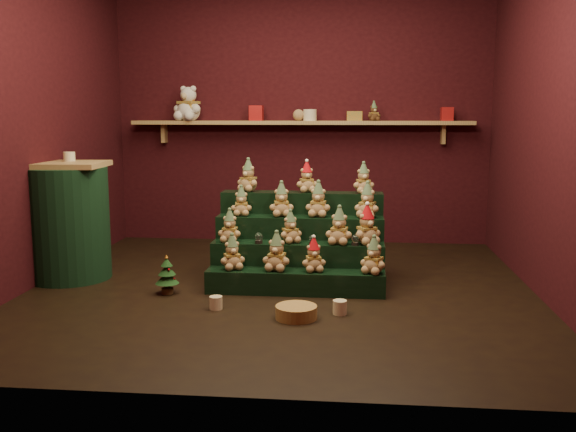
# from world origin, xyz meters

# --- Properties ---
(ground) EXTENTS (4.00, 4.00, 0.00)m
(ground) POSITION_xyz_m (0.00, 0.00, 0.00)
(ground) COLOR black
(ground) RESTS_ON ground
(back_wall) EXTENTS (4.00, 0.10, 2.80)m
(back_wall) POSITION_xyz_m (0.00, 2.05, 1.40)
(back_wall) COLOR black
(back_wall) RESTS_ON ground
(front_wall) EXTENTS (4.00, 0.10, 2.80)m
(front_wall) POSITION_xyz_m (0.00, -2.05, 1.40)
(front_wall) COLOR black
(front_wall) RESTS_ON ground
(left_wall) EXTENTS (0.10, 4.00, 2.80)m
(left_wall) POSITION_xyz_m (-2.05, 0.00, 1.40)
(left_wall) COLOR black
(left_wall) RESTS_ON ground
(right_wall) EXTENTS (0.10, 4.00, 2.80)m
(right_wall) POSITION_xyz_m (2.05, 0.00, 1.40)
(right_wall) COLOR black
(right_wall) RESTS_ON ground
(back_shelf) EXTENTS (3.60, 0.26, 0.24)m
(back_shelf) POSITION_xyz_m (0.00, 1.87, 1.29)
(back_shelf) COLOR tan
(back_shelf) RESTS_ON ground
(riser_tier_front) EXTENTS (1.40, 0.22, 0.18)m
(riser_tier_front) POSITION_xyz_m (0.12, -0.10, 0.09)
(riser_tier_front) COLOR black
(riser_tier_front) RESTS_ON ground
(riser_tier_midfront) EXTENTS (1.40, 0.22, 0.36)m
(riser_tier_midfront) POSITION_xyz_m (0.12, 0.12, 0.18)
(riser_tier_midfront) COLOR black
(riser_tier_midfront) RESTS_ON ground
(riser_tier_midback) EXTENTS (1.40, 0.22, 0.54)m
(riser_tier_midback) POSITION_xyz_m (0.12, 0.34, 0.27)
(riser_tier_midback) COLOR black
(riser_tier_midback) RESTS_ON ground
(riser_tier_back) EXTENTS (1.40, 0.22, 0.72)m
(riser_tier_back) POSITION_xyz_m (0.12, 0.56, 0.36)
(riser_tier_back) COLOR black
(riser_tier_back) RESTS_ON ground
(teddy_0) EXTENTS (0.25, 0.25, 0.28)m
(teddy_0) POSITION_xyz_m (-0.38, -0.10, 0.32)
(teddy_0) COLOR tan
(teddy_0) RESTS_ON riser_tier_front
(teddy_1) EXTENTS (0.25, 0.23, 0.30)m
(teddy_1) POSITION_xyz_m (-0.02, -0.10, 0.33)
(teddy_1) COLOR tan
(teddy_1) RESTS_ON riser_tier_front
(teddy_2) EXTENTS (0.22, 0.21, 0.26)m
(teddy_2) POSITION_xyz_m (0.27, -0.10, 0.31)
(teddy_2) COLOR tan
(teddy_2) RESTS_ON riser_tier_front
(teddy_3) EXTENTS (0.27, 0.26, 0.28)m
(teddy_3) POSITION_xyz_m (0.73, -0.12, 0.32)
(teddy_3) COLOR tan
(teddy_3) RESTS_ON riser_tier_front
(teddy_4) EXTENTS (0.20, 0.18, 0.26)m
(teddy_4) POSITION_xyz_m (-0.43, 0.10, 0.49)
(teddy_4) COLOR tan
(teddy_4) RESTS_ON riser_tier_midfront
(teddy_5) EXTENTS (0.25, 0.24, 0.26)m
(teddy_5) POSITION_xyz_m (0.06, 0.12, 0.49)
(teddy_5) COLOR tan
(teddy_5) RESTS_ON riser_tier_midfront
(teddy_6) EXTENTS (0.24, 0.23, 0.30)m
(teddy_6) POSITION_xyz_m (0.46, 0.10, 0.51)
(teddy_6) COLOR tan
(teddy_6) RESTS_ON riser_tier_midfront
(teddy_7) EXTENTS (0.29, 0.29, 0.31)m
(teddy_7) POSITION_xyz_m (0.68, 0.12, 0.52)
(teddy_7) COLOR tan
(teddy_7) RESTS_ON riser_tier_midfront
(teddy_8) EXTENTS (0.19, 0.18, 0.25)m
(teddy_8) POSITION_xyz_m (-0.37, 0.34, 0.66)
(teddy_8) COLOR tan
(teddy_8) RESTS_ON riser_tier_midback
(teddy_9) EXTENTS (0.23, 0.21, 0.29)m
(teddy_9) POSITION_xyz_m (-0.03, 0.34, 0.68)
(teddy_9) COLOR tan
(teddy_9) RESTS_ON riser_tier_midback
(teddy_10) EXTENTS (0.23, 0.21, 0.29)m
(teddy_10) POSITION_xyz_m (0.28, 0.35, 0.69)
(teddy_10) COLOR tan
(teddy_10) RESTS_ON riser_tier_midback
(teddy_11) EXTENTS (0.26, 0.24, 0.29)m
(teddy_11) POSITION_xyz_m (0.69, 0.35, 0.68)
(teddy_11) COLOR tan
(teddy_11) RESTS_ON riser_tier_midback
(teddy_12) EXTENTS (0.26, 0.25, 0.28)m
(teddy_12) POSITION_xyz_m (-0.35, 0.57, 0.86)
(teddy_12) COLOR tan
(teddy_12) RESTS_ON riser_tier_back
(teddy_13) EXTENTS (0.23, 0.21, 0.26)m
(teddy_13) POSITION_xyz_m (0.16, 0.57, 0.85)
(teddy_13) COLOR tan
(teddy_13) RESTS_ON riser_tier_back
(teddy_14) EXTENTS (0.22, 0.21, 0.26)m
(teddy_14) POSITION_xyz_m (0.65, 0.55, 0.85)
(teddy_14) COLOR tan
(teddy_14) RESTS_ON riser_tier_back
(snow_globe_a) EXTENTS (0.07, 0.07, 0.09)m
(snow_globe_a) POSITION_xyz_m (-0.19, 0.06, 0.40)
(snow_globe_a) COLOR black
(snow_globe_a) RESTS_ON riser_tier_midfront
(snow_globe_b) EXTENTS (0.06, 0.06, 0.08)m
(snow_globe_b) POSITION_xyz_m (0.25, 0.06, 0.40)
(snow_globe_b) COLOR black
(snow_globe_b) RESTS_ON riser_tier_midfront
(snow_globe_c) EXTENTS (0.06, 0.06, 0.09)m
(snow_globe_c) POSITION_xyz_m (0.59, 0.06, 0.40)
(snow_globe_c) COLOR black
(snow_globe_c) RESTS_ON riser_tier_midfront
(side_table) EXTENTS (0.69, 0.69, 1.00)m
(side_table) POSITION_xyz_m (-1.84, 0.17, 0.49)
(side_table) COLOR tan
(side_table) RESTS_ON ground
(table_ornament) EXTENTS (0.10, 0.10, 0.08)m
(table_ornament) POSITION_xyz_m (-1.84, 0.27, 1.03)
(table_ornament) COLOR beige
(table_ornament) RESTS_ON side_table
(mini_christmas_tree) EXTENTS (0.18, 0.18, 0.31)m
(mini_christmas_tree) POSITION_xyz_m (-0.87, -0.22, 0.15)
(mini_christmas_tree) COLOR #453118
(mini_christmas_tree) RESTS_ON ground
(mug_left) EXTENTS (0.09, 0.09, 0.09)m
(mug_left) POSITION_xyz_m (-0.41, -0.58, 0.05)
(mug_left) COLOR beige
(mug_left) RESTS_ON ground
(mug_right) EXTENTS (0.10, 0.10, 0.10)m
(mug_right) POSITION_xyz_m (0.48, -0.60, 0.05)
(mug_right) COLOR beige
(mug_right) RESTS_ON ground
(wicker_basket) EXTENTS (0.33, 0.33, 0.09)m
(wicker_basket) POSITION_xyz_m (0.19, -0.73, 0.04)
(wicker_basket) COLOR #AD8845
(wicker_basket) RESTS_ON ground
(white_bear) EXTENTS (0.41, 0.40, 0.46)m
(white_bear) POSITION_xyz_m (-1.19, 1.84, 1.55)
(white_bear) COLOR white
(white_bear) RESTS_ON back_shelf
(brown_bear) EXTENTS (0.18, 0.17, 0.20)m
(brown_bear) POSITION_xyz_m (0.77, 1.84, 1.42)
(brown_bear) COLOR #4F301A
(brown_bear) RESTS_ON back_shelf
(gift_tin_red_a) EXTENTS (0.14, 0.14, 0.16)m
(gift_tin_red_a) POSITION_xyz_m (-0.46, 1.85, 1.40)
(gift_tin_red_a) COLOR #B11B1B
(gift_tin_red_a) RESTS_ON back_shelf
(gift_tin_cream) EXTENTS (0.14, 0.14, 0.12)m
(gift_tin_cream) POSITION_xyz_m (0.10, 1.85, 1.38)
(gift_tin_cream) COLOR beige
(gift_tin_cream) RESTS_ON back_shelf
(gift_tin_red_b) EXTENTS (0.12, 0.12, 0.14)m
(gift_tin_red_b) POSITION_xyz_m (1.52, 1.85, 1.39)
(gift_tin_red_b) COLOR #B11B1B
(gift_tin_red_b) RESTS_ON back_shelf
(shelf_plush_ball) EXTENTS (0.12, 0.12, 0.12)m
(shelf_plush_ball) POSITION_xyz_m (-0.02, 1.85, 1.38)
(shelf_plush_ball) COLOR tan
(shelf_plush_ball) RESTS_ON back_shelf
(scarf_gift_box) EXTENTS (0.16, 0.10, 0.10)m
(scarf_gift_box) POSITION_xyz_m (0.57, 1.85, 1.37)
(scarf_gift_box) COLOR #C8701C
(scarf_gift_box) RESTS_ON back_shelf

